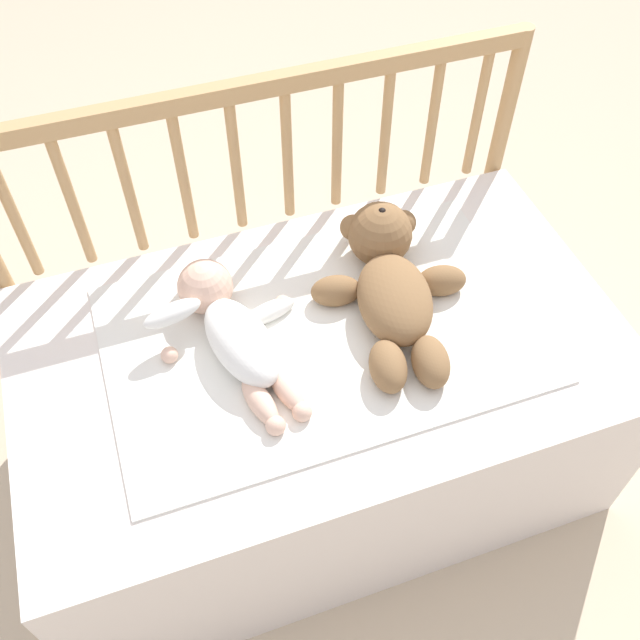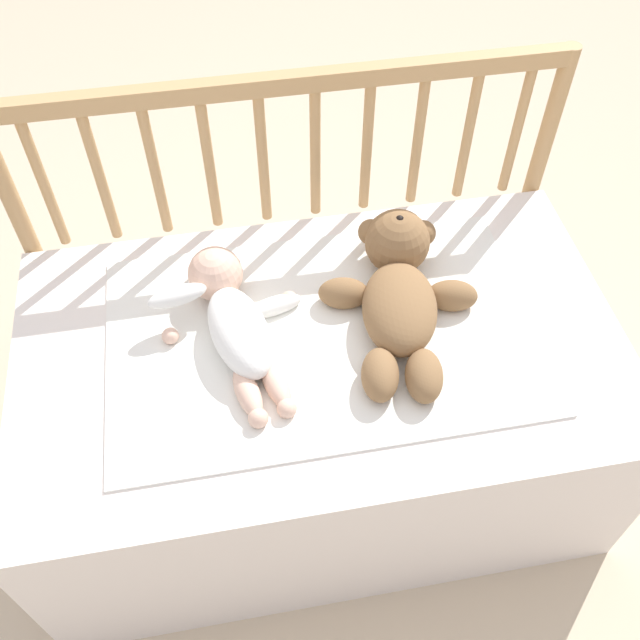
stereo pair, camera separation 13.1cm
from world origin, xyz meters
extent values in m
plane|color=#C6B293|center=(0.00, 0.00, 0.00)|extent=(12.00, 12.00, 0.00)
cube|color=white|center=(0.00, 0.00, 0.23)|extent=(1.16, 0.68, 0.46)
cylinder|color=tan|center=(-0.56, 0.36, 0.40)|extent=(0.04, 0.04, 0.80)
cylinder|color=tan|center=(0.56, 0.36, 0.40)|extent=(0.04, 0.04, 0.80)
cube|color=tan|center=(0.00, 0.36, 0.78)|extent=(1.12, 0.03, 0.04)
cylinder|color=tan|center=(-0.49, 0.36, 0.61)|extent=(0.02, 0.02, 0.31)
cylinder|color=tan|center=(-0.38, 0.36, 0.61)|extent=(0.02, 0.02, 0.31)
cylinder|color=tan|center=(-0.27, 0.36, 0.61)|extent=(0.02, 0.02, 0.31)
cylinder|color=tan|center=(-0.16, 0.36, 0.61)|extent=(0.02, 0.02, 0.31)
cylinder|color=tan|center=(-0.05, 0.36, 0.61)|extent=(0.02, 0.02, 0.31)
cylinder|color=tan|center=(0.05, 0.36, 0.61)|extent=(0.02, 0.02, 0.31)
cylinder|color=tan|center=(0.16, 0.36, 0.61)|extent=(0.02, 0.02, 0.31)
cylinder|color=tan|center=(0.27, 0.36, 0.61)|extent=(0.02, 0.02, 0.31)
cylinder|color=tan|center=(0.38, 0.36, 0.61)|extent=(0.02, 0.02, 0.31)
cylinder|color=tan|center=(0.49, 0.36, 0.61)|extent=(0.02, 0.02, 0.31)
cube|color=white|center=(0.01, 0.02, 0.46)|extent=(0.82, 0.52, 0.01)
ellipsoid|color=olive|center=(0.15, 0.02, 0.51)|extent=(0.18, 0.25, 0.10)
sphere|color=olive|center=(0.19, 0.17, 0.52)|extent=(0.13, 0.13, 0.13)
sphere|color=tan|center=(0.19, 0.17, 0.56)|extent=(0.06, 0.06, 0.06)
sphere|color=black|center=(0.19, 0.17, 0.58)|extent=(0.02, 0.02, 0.02)
sphere|color=olive|center=(0.14, 0.21, 0.53)|extent=(0.05, 0.05, 0.05)
sphere|color=olive|center=(0.24, 0.18, 0.53)|extent=(0.05, 0.05, 0.05)
ellipsoid|color=olive|center=(0.06, 0.09, 0.49)|extent=(0.11, 0.08, 0.06)
ellipsoid|color=olive|center=(0.27, 0.04, 0.49)|extent=(0.11, 0.08, 0.06)
ellipsoid|color=olive|center=(0.09, -0.12, 0.49)|extent=(0.09, 0.12, 0.07)
ellipsoid|color=olive|center=(0.16, -0.13, 0.49)|extent=(0.09, 0.12, 0.07)
ellipsoid|color=white|center=(-0.15, 0.02, 0.50)|extent=(0.15, 0.24, 0.09)
sphere|color=beige|center=(-0.18, 0.16, 0.51)|extent=(0.11, 0.11, 0.11)
ellipsoid|color=white|center=(-0.25, 0.09, 0.54)|extent=(0.12, 0.06, 0.04)
ellipsoid|color=white|center=(-0.08, 0.09, 0.48)|extent=(0.12, 0.06, 0.04)
sphere|color=beige|center=(-0.28, 0.05, 0.48)|extent=(0.03, 0.03, 0.03)
sphere|color=beige|center=(-0.04, 0.10, 0.48)|extent=(0.03, 0.03, 0.03)
ellipsoid|color=beige|center=(-0.15, -0.10, 0.48)|extent=(0.07, 0.12, 0.04)
ellipsoid|color=beige|center=(-0.10, -0.09, 0.48)|extent=(0.07, 0.12, 0.04)
sphere|color=beige|center=(-0.14, -0.16, 0.48)|extent=(0.04, 0.04, 0.04)
sphere|color=beige|center=(-0.09, -0.15, 0.48)|extent=(0.04, 0.04, 0.04)
camera|label=1|loc=(-0.27, -0.78, 1.54)|focal=40.00mm
camera|label=2|loc=(-0.15, -0.81, 1.54)|focal=40.00mm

